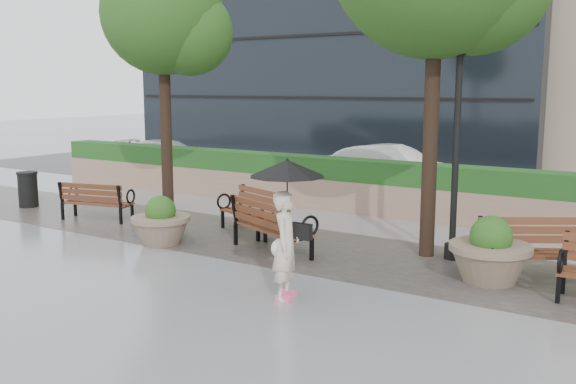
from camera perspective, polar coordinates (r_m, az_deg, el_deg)
The scene contains 16 objects.
ground at distance 10.23m, azimuth -5.02°, elevation -8.83°, with size 100.00×100.00×0.00m, color gray.
cobble_strip at distance 12.64m, azimuth 3.37°, elevation -5.25°, with size 28.00×3.20×0.01m, color #383330.
hedge_wall at distance 16.04m, azimuth 10.44°, elevation 0.15°, with size 24.00×0.80×1.35m.
asphalt_street at distance 19.86m, azimuth 14.80°, elevation -0.19°, with size 40.00×7.00×0.00m, color black.
bench_0 at distance 16.08m, azimuth -16.62°, elevation -1.47°, with size 1.83×1.07×0.93m.
bench_1 at distance 14.06m, azimuth -3.15°, elevation -2.57°, with size 1.91×1.28×0.96m.
bench_2 at distance 12.43m, azimuth -1.47°, elevation -4.05°, with size 2.06×1.42×1.03m.
bench_3 at distance 11.46m, azimuth 21.39°, elevation -5.88°, with size 2.00×1.65×1.02m.
planter_left at distance 13.33m, azimuth -11.23°, elevation -2.92°, with size 1.20×1.20×1.01m.
planter_right at distance 11.06m, azimuth 17.51°, elevation -5.50°, with size 1.33×1.33×1.12m.
trash_bin at distance 18.45m, azimuth -22.11°, elevation 0.13°, with size 0.54×0.54×0.90m, color black.
lamppost at distance 12.09m, azimuth 14.65°, elevation 2.11°, with size 0.28×0.28×3.93m.
tree_0 at distance 16.26m, azimuth -10.49°, elevation 14.89°, with size 3.12×2.97×6.42m.
car_left at distance 24.40m, azimuth -10.58°, elevation 3.11°, with size 1.69×4.15×1.20m, color silver.
car_right at distance 19.38m, azimuth 9.11°, elevation 1.93°, with size 1.53×4.38×1.44m, color silver.
pedestrian at distance 9.58m, azimuth -0.13°, elevation -2.09°, with size 1.15×1.15×2.11m.
Camera 1 is at (5.99, -7.66, 3.19)m, focal length 40.00 mm.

